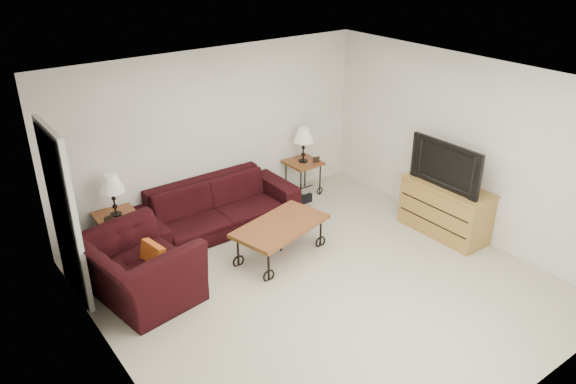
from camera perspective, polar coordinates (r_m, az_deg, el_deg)
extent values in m
plane|color=beige|center=(6.94, 3.49, -9.50)|extent=(5.00, 5.00, 0.00)
cube|color=white|center=(8.22, -7.53, 5.92)|extent=(5.00, 0.02, 2.50)
cube|color=white|center=(4.95, 23.03, -10.26)|extent=(5.00, 0.02, 2.50)
cube|color=white|center=(5.24, -17.84, -7.20)|extent=(0.02, 5.00, 2.50)
cube|color=white|center=(8.04, 17.62, 4.45)|extent=(0.02, 5.00, 2.50)
plane|color=white|center=(5.88, 4.14, 10.91)|extent=(5.00, 5.00, 0.00)
cube|color=black|center=(6.77, -22.16, -2.42)|extent=(0.08, 0.94, 2.04)
imported|color=black|center=(8.05, -7.39, -1.50)|extent=(2.39, 0.93, 0.70)
cube|color=brown|center=(7.75, -16.98, -4.14)|extent=(0.55, 0.55, 0.57)
cube|color=brown|center=(9.07, 1.55, 1.49)|extent=(0.53, 0.53, 0.57)
cube|color=black|center=(7.43, -17.96, -2.68)|extent=(0.12, 0.03, 0.10)
cube|color=black|center=(8.92, 2.93, 3.36)|extent=(0.11, 0.04, 0.10)
cube|color=brown|center=(7.37, -0.77, -4.95)|extent=(1.41, 0.98, 0.48)
imported|color=black|center=(6.70, -15.01, -7.66)|extent=(1.27, 1.40, 0.81)
cube|color=#BF5718|center=(6.65, -13.76, -6.64)|extent=(0.15, 0.38, 0.37)
cube|color=olive|center=(8.16, 15.84, -1.70)|extent=(0.52, 1.26, 0.76)
imported|color=black|center=(7.86, 16.35, 2.82)|extent=(0.15, 1.13, 0.65)
ellipsoid|color=black|center=(8.67, 1.36, -0.21)|extent=(0.37, 0.31, 0.43)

